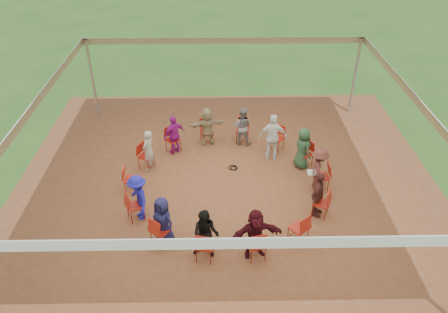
{
  "coord_description": "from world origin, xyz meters",
  "views": [
    {
      "loc": [
        -0.27,
        -10.47,
        8.19
      ],
      "look_at": [
        -0.09,
        0.3,
        1.02
      ],
      "focal_mm": 35.0,
      "sensor_mm": 36.0,
      "label": 1
    }
  ],
  "objects_px": {
    "chair_5": "(173,140)",
    "chair_13": "(321,203)",
    "person_seated_2": "(242,126)",
    "laptop": "(313,171)",
    "chair_4": "(207,131)",
    "person_seated_6": "(138,198)",
    "person_seated_1": "(303,148)",
    "person_seated_5": "(149,150)",
    "chair_10": "(205,245)",
    "person_seated_0": "(319,170)",
    "person_seated_10": "(318,195)",
    "person_seated_8": "(206,234)",
    "chair_6": "(146,156)",
    "chair_1": "(305,154)",
    "person_seated_9": "(255,234)",
    "chair_3": "(242,131)",
    "chair_9": "(160,231)",
    "person_seated_3": "(207,127)",
    "person_seated_4": "(174,135)",
    "chair_12": "(299,228)",
    "chair_11": "(256,244)",
    "chair_8": "(135,206)",
    "cable_coil": "(233,168)",
    "chair_2": "(277,138)",
    "chair_0": "(322,176)",
    "person_seated_7": "(163,221)",
    "chair_7": "(131,179)",
    "standing_person": "(273,137)"
  },
  "relations": [
    {
      "from": "person_seated_1",
      "to": "chair_11",
      "type": "bearing_deg",
      "value": 129.56
    },
    {
      "from": "chair_5",
      "to": "person_seated_10",
      "type": "distance_m",
      "value": 5.43
    },
    {
      "from": "person_seated_2",
      "to": "person_seated_1",
      "type": "bearing_deg",
      "value": 154.29
    },
    {
      "from": "chair_1",
      "to": "chair_9",
      "type": "distance_m",
      "value": 5.54
    },
    {
      "from": "cable_coil",
      "to": "person_seated_4",
      "type": "bearing_deg",
      "value": 153.19
    },
    {
      "from": "chair_11",
      "to": "person_seated_9",
      "type": "bearing_deg",
      "value": 90.0
    },
    {
      "from": "person_seated_6",
      "to": "chair_3",
      "type": "bearing_deg",
      "value": 116.31
    },
    {
      "from": "person_seated_0",
      "to": "person_seated_8",
      "type": "height_order",
      "value": "same"
    },
    {
      "from": "chair_10",
      "to": "chair_2",
      "type": "bearing_deg",
      "value": 77.14
    },
    {
      "from": "chair_9",
      "to": "person_seated_3",
      "type": "height_order",
      "value": "person_seated_3"
    },
    {
      "from": "chair_7",
      "to": "person_seated_5",
      "type": "height_order",
      "value": "person_seated_5"
    },
    {
      "from": "chair_1",
      "to": "person_seated_2",
      "type": "bearing_deg",
      "value": 28.28
    },
    {
      "from": "person_seated_0",
      "to": "person_seated_10",
      "type": "distance_m",
      "value": 1.21
    },
    {
      "from": "chair_1",
      "to": "person_seated_3",
      "type": "distance_m",
      "value": 3.48
    },
    {
      "from": "chair_10",
      "to": "person_seated_5",
      "type": "height_order",
      "value": "person_seated_5"
    },
    {
      "from": "person_seated_3",
      "to": "person_seated_4",
      "type": "relative_size",
      "value": 1.0
    },
    {
      "from": "chair_1",
      "to": "chair_7",
      "type": "height_order",
      "value": "same"
    },
    {
      "from": "chair_7",
      "to": "person_seated_8",
      "type": "distance_m",
      "value": 3.48
    },
    {
      "from": "person_seated_2",
      "to": "person_seated_4",
      "type": "xyz_separation_m",
      "value": [
        -2.3,
        -0.55,
        0.0
      ]
    },
    {
      "from": "chair_7",
      "to": "person_seated_0",
      "type": "distance_m",
      "value": 5.57
    },
    {
      "from": "chair_4",
      "to": "person_seated_4",
      "type": "bearing_deg",
      "value": 18.26
    },
    {
      "from": "person_seated_1",
      "to": "person_seated_3",
      "type": "relative_size",
      "value": 1.0
    },
    {
      "from": "chair_6",
      "to": "person_seated_1",
      "type": "distance_m",
      "value": 5.02
    },
    {
      "from": "chair_3",
      "to": "chair_12",
      "type": "xyz_separation_m",
      "value": [
        1.19,
        -4.98,
        0.0
      ]
    },
    {
      "from": "chair_3",
      "to": "person_seated_10",
      "type": "distance_m",
      "value": 4.36
    },
    {
      "from": "person_seated_1",
      "to": "person_seated_5",
      "type": "bearing_deg",
      "value": 64.29
    },
    {
      "from": "chair_10",
      "to": "person_seated_0",
      "type": "distance_m",
      "value": 4.36
    },
    {
      "from": "chair_6",
      "to": "chair_8",
      "type": "relative_size",
      "value": 1.0
    },
    {
      "from": "chair_4",
      "to": "person_seated_6",
      "type": "bearing_deg",
      "value": 52.41
    },
    {
      "from": "person_seated_5",
      "to": "person_seated_0",
      "type": "bearing_deg",
      "value": 102.86
    },
    {
      "from": "person_seated_2",
      "to": "laptop",
      "type": "bearing_deg",
      "value": 139.19
    },
    {
      "from": "chair_8",
      "to": "person_seated_0",
      "type": "relative_size",
      "value": 0.64
    },
    {
      "from": "person_seated_2",
      "to": "chair_1",
      "type": "bearing_deg",
      "value": 156.85
    },
    {
      "from": "person_seated_0",
      "to": "person_seated_4",
      "type": "height_order",
      "value": "same"
    },
    {
      "from": "chair_6",
      "to": "chair_13",
      "type": "relative_size",
      "value": 1.0
    },
    {
      "from": "chair_0",
      "to": "chair_11",
      "type": "bearing_deg",
      "value": 141.43
    },
    {
      "from": "person_seated_2",
      "to": "person_seated_5",
      "type": "height_order",
      "value": "same"
    },
    {
      "from": "chair_9",
      "to": "chair_12",
      "type": "height_order",
      "value": "same"
    },
    {
      "from": "chair_13",
      "to": "person_seated_1",
      "type": "xyz_separation_m",
      "value": [
        -0.13,
        2.41,
        0.25
      ]
    },
    {
      "from": "chair_0",
      "to": "person_seated_9",
      "type": "relative_size",
      "value": 0.64
    },
    {
      "from": "standing_person",
      "to": "chair_8",
      "type": "bearing_deg",
      "value": 40.26
    },
    {
      "from": "chair_5",
      "to": "chair_13",
      "type": "height_order",
      "value": "same"
    },
    {
      "from": "chair_8",
      "to": "chair_10",
      "type": "xyz_separation_m",
      "value": [
        1.94,
        -1.52,
        0.0
      ]
    },
    {
      "from": "chair_0",
      "to": "person_seated_0",
      "type": "xyz_separation_m",
      "value": [
        -0.12,
        -0.0,
        0.25
      ]
    },
    {
      "from": "person_seated_0",
      "to": "chair_3",
      "type": "bearing_deg",
      "value": 37.02
    },
    {
      "from": "person_seated_1",
      "to": "person_seated_9",
      "type": "distance_m",
      "value": 4.25
    },
    {
      "from": "chair_3",
      "to": "chair_5",
      "type": "bearing_deg",
      "value": 25.71
    },
    {
      "from": "chair_12",
      "to": "person_seated_4",
      "type": "bearing_deg",
      "value": 90.0
    },
    {
      "from": "chair_1",
      "to": "chair_4",
      "type": "height_order",
      "value": "same"
    },
    {
      "from": "chair_9",
      "to": "person_seated_7",
      "type": "height_order",
      "value": "person_seated_7"
    }
  ]
}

